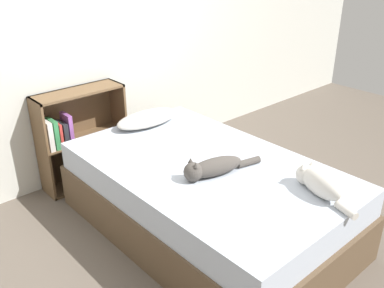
{
  "coord_description": "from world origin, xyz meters",
  "views": [
    {
      "loc": [
        -1.86,
        -1.92,
        1.98
      ],
      "look_at": [
        0.0,
        0.16,
        0.65
      ],
      "focal_mm": 40.0,
      "sensor_mm": 36.0,
      "label": 1
    }
  ],
  "objects_px": {
    "cat_dark": "(212,168)",
    "pillow": "(148,118)",
    "cat_light": "(318,182)",
    "bed": "(206,197)",
    "bookshelf": "(77,135)"
  },
  "relations": [
    {
      "from": "cat_light",
      "to": "cat_dark",
      "type": "distance_m",
      "value": 0.68
    },
    {
      "from": "bed",
      "to": "pillow",
      "type": "relative_size",
      "value": 3.5
    },
    {
      "from": "bed",
      "to": "cat_dark",
      "type": "relative_size",
      "value": 3.53
    },
    {
      "from": "bed",
      "to": "cat_light",
      "type": "height_order",
      "value": "cat_light"
    },
    {
      "from": "cat_dark",
      "to": "bookshelf",
      "type": "height_order",
      "value": "bookshelf"
    },
    {
      "from": "cat_light",
      "to": "cat_dark",
      "type": "relative_size",
      "value": 0.84
    },
    {
      "from": "cat_light",
      "to": "pillow",
      "type": "bearing_deg",
      "value": 20.77
    },
    {
      "from": "bed",
      "to": "cat_dark",
      "type": "height_order",
      "value": "cat_dark"
    },
    {
      "from": "bookshelf",
      "to": "bed",
      "type": "bearing_deg",
      "value": -74.85
    },
    {
      "from": "cat_light",
      "to": "bookshelf",
      "type": "distance_m",
      "value": 2.1
    },
    {
      "from": "pillow",
      "to": "bookshelf",
      "type": "relative_size",
      "value": 0.69
    },
    {
      "from": "cat_dark",
      "to": "pillow",
      "type": "bearing_deg",
      "value": -88.96
    },
    {
      "from": "cat_light",
      "to": "bed",
      "type": "bearing_deg",
      "value": 34.93
    },
    {
      "from": "pillow",
      "to": "cat_light",
      "type": "distance_m",
      "value": 1.61
    },
    {
      "from": "pillow",
      "to": "bookshelf",
      "type": "distance_m",
      "value": 0.64
    }
  ]
}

